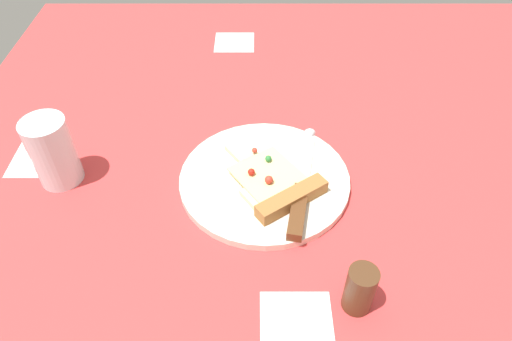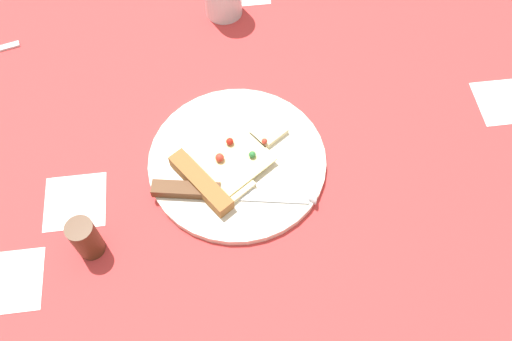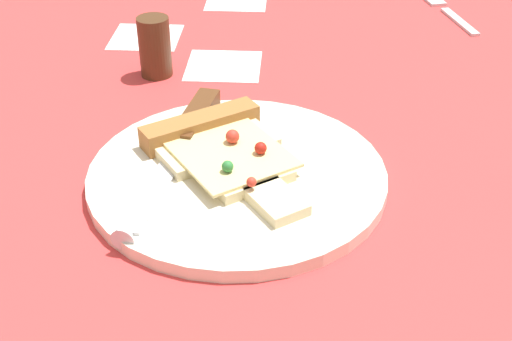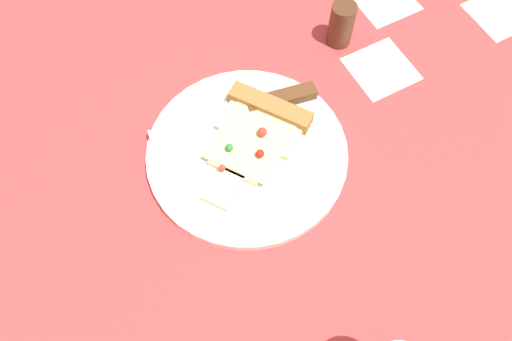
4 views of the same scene
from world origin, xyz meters
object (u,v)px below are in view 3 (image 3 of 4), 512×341
at_px(knife, 181,142).
at_px(fork, 449,11).
at_px(plate, 237,175).
at_px(pepper_shaker, 155,47).
at_px(pizza_slice, 223,149).

height_order(knife, fork, knife).
bearing_deg(fork, plate, -136.11).
xyz_separation_m(pepper_shaker, fork, (-0.38, -0.22, -0.03)).
distance_m(plate, fork, 0.52).
xyz_separation_m(plate, pepper_shaker, (0.11, -0.22, 0.03)).
bearing_deg(pepper_shaker, pizza_slice, 116.70).
relative_size(pepper_shaker, fork, 0.47).
distance_m(plate, knife, 0.07).
xyz_separation_m(knife, pepper_shaker, (0.06, -0.18, 0.02)).
height_order(plate, fork, plate).
height_order(knife, pepper_shaker, pepper_shaker).
relative_size(plate, pizza_slice, 1.45).
xyz_separation_m(plate, pizza_slice, (0.01, -0.02, 0.01)).
xyz_separation_m(knife, fork, (-0.33, -0.41, -0.01)).
height_order(pizza_slice, knife, pizza_slice).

